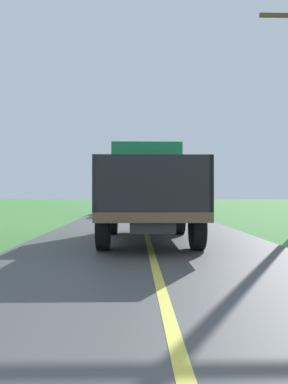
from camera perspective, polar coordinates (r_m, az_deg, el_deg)
The scene contains 2 objects.
banana_truck_near at distance 10.73m, azimuth 0.40°, elevation 0.41°, with size 2.38×5.82×2.80m.
banana_truck_far at distance 25.02m, azimuth -1.19°, elevation -0.03°, with size 2.38×5.81×2.80m.
Camera 1 is at (-0.33, 0.27, 1.32)m, focal length 34.78 mm.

